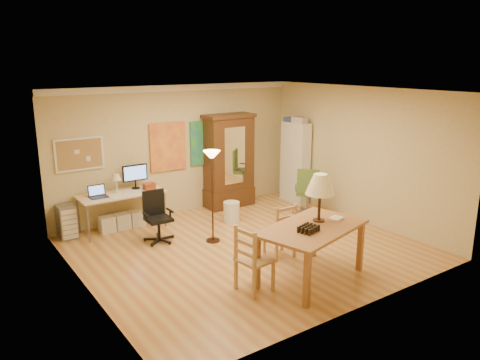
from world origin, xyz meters
TOP-DOWN VIEW (x-y plane):
  - floor at (0.00, 0.00)m, footprint 5.50×5.50m
  - crown_molding at (0.00, 2.46)m, footprint 5.50×0.08m
  - corkboard at (-2.05, 2.47)m, footprint 0.90×0.04m
  - art_panel_left at (-0.25, 2.47)m, footprint 0.80×0.04m
  - art_panel_right at (0.65, 2.47)m, footprint 0.75×0.04m
  - dining_table at (0.20, -1.45)m, footprint 1.86×1.38m
  - ladder_chair_back at (0.26, -0.61)m, footprint 0.45×0.43m
  - ladder_chair_left at (-0.82, -1.30)m, footprint 0.48×0.49m
  - torchiere_lamp at (-0.32, 0.61)m, footprint 0.30×0.30m
  - computer_desk at (-1.40, 2.16)m, footprint 1.60×0.70m
  - office_chair_black at (-1.13, 1.18)m, footprint 0.57×0.57m
  - office_chair_green at (2.13, 0.78)m, footprint 0.66×0.66m
  - drawer_cart at (-2.43, 2.28)m, footprint 0.31×0.38m
  - armoire at (1.10, 2.24)m, footprint 1.12×0.53m
  - bookshelf at (2.55, 1.69)m, footprint 0.27×0.73m
  - wastebin at (0.55, 1.31)m, footprint 0.33×0.33m

SIDE VIEW (x-z plane):
  - floor at x=0.00m, z-range 0.00..0.00m
  - wastebin at x=0.55m, z-range 0.00..0.41m
  - office_chair_black at x=-1.13m, z-range -0.22..0.71m
  - office_chair_green at x=2.13m, z-range -0.24..0.79m
  - drawer_cart at x=-2.43m, z-range 0.00..0.63m
  - ladder_chair_back at x=0.26m, z-range -0.03..0.89m
  - computer_desk at x=-1.40m, z-range -0.16..1.05m
  - ladder_chair_left at x=-0.82m, z-range -0.03..0.93m
  - armoire at x=1.10m, z-range -0.13..1.93m
  - bookshelf at x=2.55m, z-range 0.00..1.83m
  - dining_table at x=0.20m, z-range 0.21..1.77m
  - torchiere_lamp at x=-0.32m, z-range 0.50..2.17m
  - art_panel_left at x=-0.25m, z-range 0.95..1.95m
  - art_panel_right at x=0.65m, z-range 0.98..1.92m
  - corkboard at x=-2.05m, z-range 1.19..1.81m
  - crown_molding at x=0.00m, z-range 2.58..2.70m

